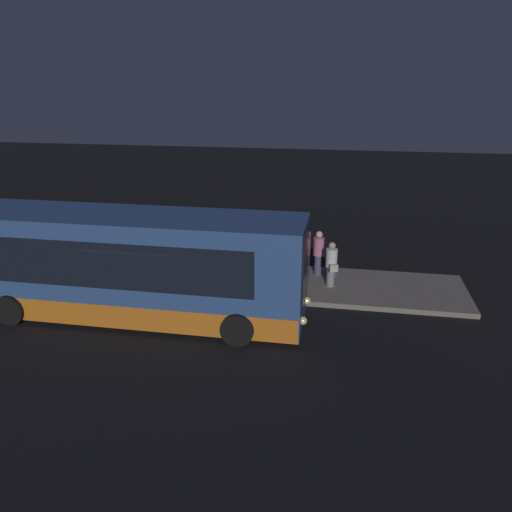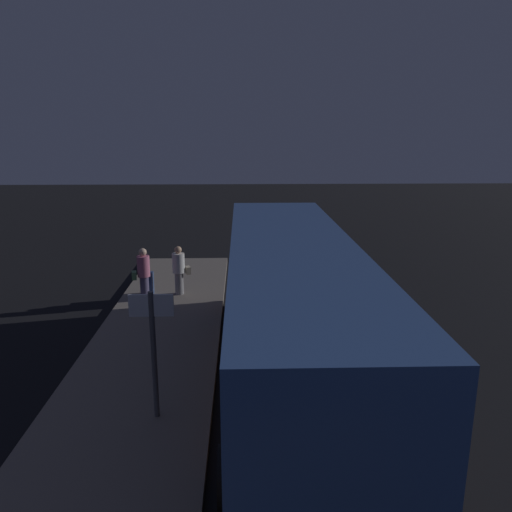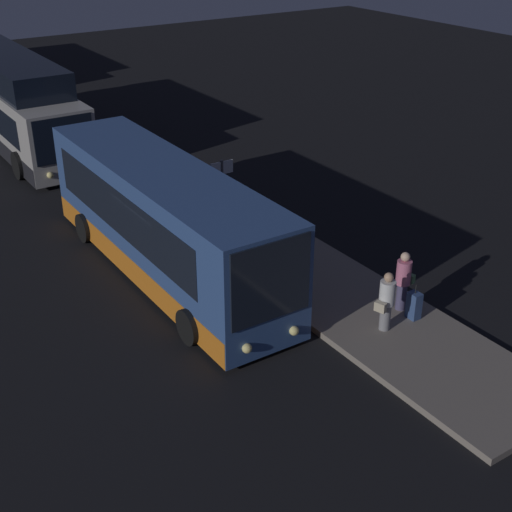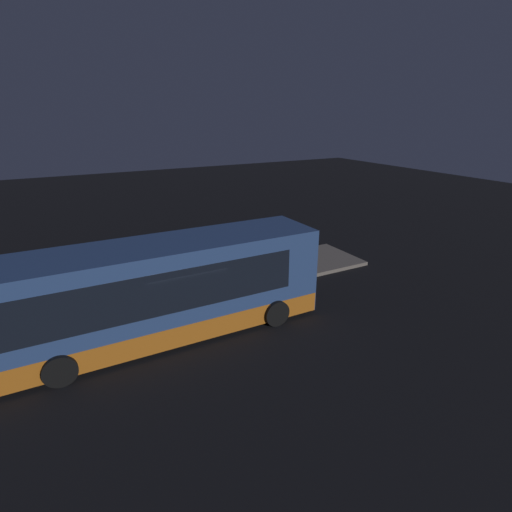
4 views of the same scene
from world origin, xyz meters
TOP-DOWN VIEW (x-y plane):
  - ground at (0.00, 0.00)m, footprint 80.00×80.00m
  - platform at (0.00, 3.22)m, footprint 20.00×3.23m
  - bus_lead at (-0.56, 0.02)m, footprint 10.71×2.71m
  - bus_second at (-14.61, 0.02)m, footprint 12.10×2.81m
  - passenger_boarding at (5.42, 3.01)m, footprint 0.49×0.64m
  - passenger_waiting at (4.92, 4.05)m, footprint 0.45×0.61m
  - suitcase at (5.43, 3.99)m, footprint 0.33×0.26m
  - sign_post at (-1.66, 2.60)m, footprint 0.10×0.79m

SIDE VIEW (x-z plane):
  - ground at x=0.00m, z-range 0.00..0.00m
  - platform at x=0.00m, z-range 0.00..0.17m
  - suitcase at x=5.43m, z-range 0.05..1.01m
  - passenger_boarding at x=5.42m, z-range 0.22..1.80m
  - passenger_waiting at x=4.92m, z-range 0.23..1.86m
  - bus_lead at x=-0.56m, z-range -0.01..3.19m
  - sign_post at x=-1.66m, z-range 0.50..2.92m
  - bus_second at x=-14.61m, z-range -0.22..3.65m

